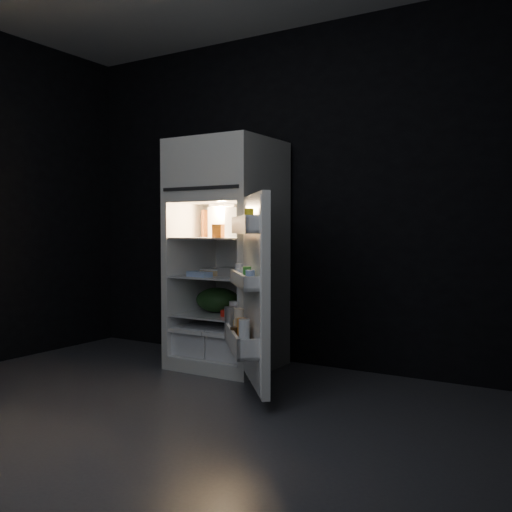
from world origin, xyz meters
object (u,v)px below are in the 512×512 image
Objects in this scene: milk_jug at (222,222)px; egg_carton at (235,272)px; refrigerator at (229,246)px; fridge_door at (251,292)px; yogurt_tray at (240,313)px.

egg_carton is at bearing -31.00° from milk_jug.
egg_carton is (0.14, -0.12, -0.19)m from refrigerator.
refrigerator reaches higher than fridge_door.
egg_carton reaches higher than yogurt_tray.
fridge_door is at bearing -46.76° from refrigerator.
refrigerator reaches higher than egg_carton.
milk_jug reaches higher than egg_carton.
fridge_door is 5.08× the size of milk_jug.
fridge_door is 1.06m from milk_jug.
fridge_door reaches higher than yogurt_tray.
egg_carton is 1.02× the size of yogurt_tray.
fridge_door is 0.74m from yogurt_tray.
fridge_door reaches higher than egg_carton.
fridge_door is at bearing -43.25° from milk_jug.
fridge_door reaches higher than milk_jug.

